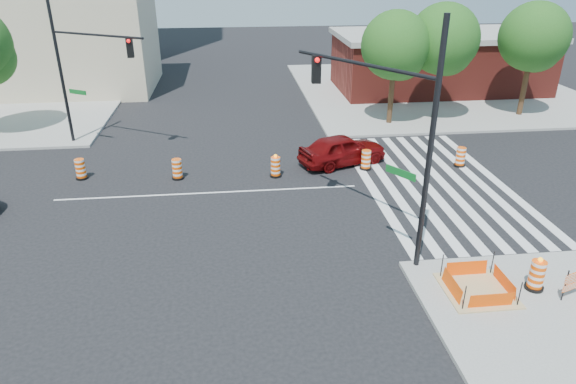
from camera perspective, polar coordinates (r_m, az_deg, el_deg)
The scene contains 20 objects.
ground at distance 24.38m, azimuth -8.82°, elevation -0.10°, with size 120.00×120.00×0.00m, color black.
sidewalk_ne at distance 44.63m, azimuth 16.05°, elevation 10.90°, with size 22.00×22.00×0.15m, color gray.
crosswalk_east at distance 26.21m, azimuth 15.81°, elevation 1.06°, with size 6.75×13.50×0.01m.
lane_centerline at distance 24.38m, azimuth -8.82°, elevation -0.09°, with size 14.00×0.12×0.01m, color silver.
excavation_pit at distance 18.21m, azimuth 20.29°, elevation -10.09°, with size 2.20×2.20×0.90m.
brick_storefront at distance 44.17m, azimuth 16.40°, elevation 13.71°, with size 16.50×8.50×4.60m.
beige_midrise at distance 46.35m, azimuth -24.09°, elevation 16.49°, with size 14.00×10.00×10.00m, color #C5B896.
red_coupe at distance 27.36m, azimuth 6.07°, elevation 4.73°, with size 1.90×4.73×1.61m, color #620809.
signal_pole_se at distance 17.92m, azimuth 11.15°, elevation 8.31°, with size 3.69×5.45×8.52m.
signal_pole_nw at distance 30.76m, azimuth -21.97°, elevation 13.33°, with size 5.31×3.19×8.02m.
pit_drum at distance 18.83m, azimuth 25.89°, elevation -8.38°, with size 0.61×0.61×1.20m.
barricade at distance 18.91m, azimuth 29.25°, elevation -8.60°, with size 0.91×0.35×1.12m.
tree_north_c at distance 33.61m, azimuth 11.87°, elevation 15.27°, with size 4.24×4.24×7.20m.
tree_north_d at distance 35.07m, azimuth 16.89°, elevation 15.56°, with size 4.45×4.45×7.57m.
tree_north_e at distance 38.26m, azimuth 25.63°, elevation 14.92°, with size 4.44×4.44×7.55m.
median_drum_1 at distance 27.46m, azimuth -22.04°, elevation 2.31°, with size 0.60×0.60×1.02m.
median_drum_2 at distance 26.04m, azimuth -12.21°, elevation 2.44°, with size 0.60×0.60×1.02m.
median_drum_3 at distance 25.72m, azimuth -1.39°, elevation 2.76°, with size 0.60×0.60×1.18m.
median_drum_4 at distance 26.91m, azimuth 8.64°, elevation 3.48°, with size 0.60×0.60×1.02m.
median_drum_5 at distance 28.49m, azimuth 18.61°, elevation 3.65°, with size 0.60×0.60×1.02m.
Camera 1 is at (1.26, -22.10, 10.21)m, focal length 32.00 mm.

